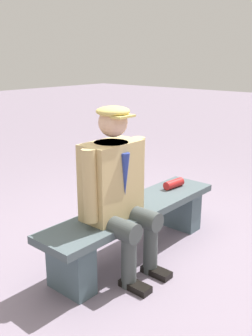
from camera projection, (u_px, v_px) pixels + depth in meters
ground_plane at (134, 253)px, 3.26m from camera, size 30.00×30.00×0.00m
bench at (135, 222)px, 3.18m from camera, size 1.80×0.41×0.43m
seated_man at (117, 186)px, 2.83m from camera, size 0.62×0.59×1.27m
rolled_magazine at (174, 184)px, 3.57m from camera, size 0.22×0.10×0.08m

